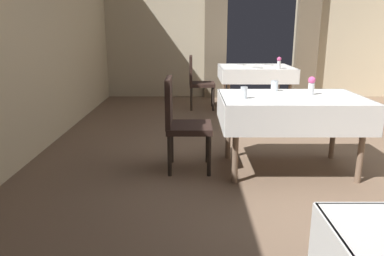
{
  "coord_description": "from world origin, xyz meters",
  "views": [
    {
      "loc": [
        -1.39,
        -3.54,
        1.38
      ],
      "look_at": [
        -1.39,
        0.46,
        0.3
      ],
      "focal_mm": 34.54,
      "sensor_mm": 36.0,
      "label": 1
    }
  ],
  "objects_px": {
    "chair_mid_left": "(181,120)",
    "dining_table_far": "(256,71)",
    "glass_mid_b": "(275,86)",
    "plate_far_b": "(268,65)",
    "chair_far_left": "(198,80)",
    "plate_far_d": "(257,68)",
    "plate_far_c": "(240,65)",
    "glass_mid_c": "(244,93)",
    "flower_vase_far": "(279,62)",
    "flower_vase_mid": "(312,85)",
    "dining_table_mid": "(291,106)"
  },
  "relations": [
    {
      "from": "chair_mid_left",
      "to": "dining_table_far",
      "type": "bearing_deg",
      "value": 67.4
    },
    {
      "from": "glass_mid_b",
      "to": "plate_far_b",
      "type": "bearing_deg",
      "value": 80.22
    },
    {
      "from": "chair_far_left",
      "to": "plate_far_d",
      "type": "height_order",
      "value": "chair_far_left"
    },
    {
      "from": "plate_far_c",
      "to": "dining_table_far",
      "type": "bearing_deg",
      "value": -46.88
    },
    {
      "from": "glass_mid_c",
      "to": "plate_far_d",
      "type": "distance_m",
      "value": 2.8
    },
    {
      "from": "chair_mid_left",
      "to": "flower_vase_far",
      "type": "height_order",
      "value": "flower_vase_far"
    },
    {
      "from": "flower_vase_mid",
      "to": "plate_far_b",
      "type": "xyz_separation_m",
      "value": [
        0.18,
        3.06,
        -0.09
      ]
    },
    {
      "from": "dining_table_far",
      "to": "plate_far_d",
      "type": "distance_m",
      "value": 0.33
    },
    {
      "from": "dining_table_far",
      "to": "chair_far_left",
      "type": "distance_m",
      "value": 1.02
    },
    {
      "from": "plate_far_c",
      "to": "plate_far_d",
      "type": "xyz_separation_m",
      "value": [
        0.2,
        -0.57,
        0.0
      ]
    },
    {
      "from": "chair_mid_left",
      "to": "flower_vase_far",
      "type": "xyz_separation_m",
      "value": [
        1.52,
        2.53,
        0.34
      ]
    },
    {
      "from": "glass_mid_c",
      "to": "dining_table_far",
      "type": "bearing_deg",
      "value": 78.45
    },
    {
      "from": "flower_vase_far",
      "to": "plate_far_b",
      "type": "height_order",
      "value": "flower_vase_far"
    },
    {
      "from": "dining_table_mid",
      "to": "chair_mid_left",
      "type": "xyz_separation_m",
      "value": [
        -1.07,
        0.01,
        -0.14
      ]
    },
    {
      "from": "flower_vase_mid",
      "to": "flower_vase_far",
      "type": "distance_m",
      "value": 2.47
    },
    {
      "from": "chair_far_left",
      "to": "glass_mid_b",
      "type": "xyz_separation_m",
      "value": [
        0.76,
        -2.65,
        0.29
      ]
    },
    {
      "from": "dining_table_mid",
      "to": "chair_mid_left",
      "type": "height_order",
      "value": "chair_mid_left"
    },
    {
      "from": "chair_far_left",
      "to": "flower_vase_far",
      "type": "height_order",
      "value": "flower_vase_far"
    },
    {
      "from": "glass_mid_c",
      "to": "flower_vase_mid",
      "type": "bearing_deg",
      "value": 16.15
    },
    {
      "from": "dining_table_mid",
      "to": "flower_vase_mid",
      "type": "height_order",
      "value": "flower_vase_mid"
    },
    {
      "from": "flower_vase_far",
      "to": "chair_mid_left",
      "type": "bearing_deg",
      "value": -121.07
    },
    {
      "from": "dining_table_mid",
      "to": "flower_vase_far",
      "type": "distance_m",
      "value": 2.59
    },
    {
      "from": "dining_table_mid",
      "to": "chair_far_left",
      "type": "bearing_deg",
      "value": 106.39
    },
    {
      "from": "plate_far_d",
      "to": "plate_far_b",
      "type": "bearing_deg",
      "value": 61.63
    },
    {
      "from": "chair_mid_left",
      "to": "glass_mid_b",
      "type": "relative_size",
      "value": 8.33
    },
    {
      "from": "flower_vase_far",
      "to": "plate_far_d",
      "type": "xyz_separation_m",
      "value": [
        -0.35,
        0.08,
        -0.1
      ]
    },
    {
      "from": "glass_mid_b",
      "to": "plate_far_c",
      "type": "bearing_deg",
      "value": 89.81
    },
    {
      "from": "flower_vase_mid",
      "to": "plate_far_c",
      "type": "xyz_separation_m",
      "value": [
        -0.3,
        3.11,
        -0.09
      ]
    },
    {
      "from": "glass_mid_b",
      "to": "plate_far_d",
      "type": "height_order",
      "value": "glass_mid_b"
    },
    {
      "from": "chair_mid_left",
      "to": "flower_vase_mid",
      "type": "height_order",
      "value": "flower_vase_mid"
    },
    {
      "from": "glass_mid_b",
      "to": "plate_far_b",
      "type": "xyz_separation_m",
      "value": [
        0.49,
        2.84,
        -0.05
      ]
    },
    {
      "from": "flower_vase_mid",
      "to": "glass_mid_c",
      "type": "bearing_deg",
      "value": -163.85
    },
    {
      "from": "dining_table_mid",
      "to": "chair_far_left",
      "type": "distance_m",
      "value": 3.08
    },
    {
      "from": "plate_far_d",
      "to": "flower_vase_mid",
      "type": "bearing_deg",
      "value": -87.68
    },
    {
      "from": "flower_vase_far",
      "to": "plate_far_d",
      "type": "bearing_deg",
      "value": 166.91
    },
    {
      "from": "glass_mid_b",
      "to": "flower_vase_far",
      "type": "relative_size",
      "value": 0.58
    },
    {
      "from": "plate_far_c",
      "to": "plate_far_b",
      "type": "bearing_deg",
      "value": -5.59
    },
    {
      "from": "chair_far_left",
      "to": "plate_far_d",
      "type": "relative_size",
      "value": 4.4
    },
    {
      "from": "chair_far_left",
      "to": "glass_mid_b",
      "type": "distance_m",
      "value": 2.78
    },
    {
      "from": "plate_far_b",
      "to": "plate_far_c",
      "type": "bearing_deg",
      "value": 174.41
    },
    {
      "from": "chair_mid_left",
      "to": "dining_table_mid",
      "type": "bearing_deg",
      "value": -0.58
    },
    {
      "from": "dining_table_mid",
      "to": "plate_far_b",
      "type": "height_order",
      "value": "plate_far_b"
    },
    {
      "from": "flower_vase_mid",
      "to": "plate_far_c",
      "type": "bearing_deg",
      "value": 95.58
    },
    {
      "from": "chair_far_left",
      "to": "plate_far_c",
      "type": "bearing_deg",
      "value": 16.91
    },
    {
      "from": "chair_far_left",
      "to": "plate_far_b",
      "type": "bearing_deg",
      "value": 8.52
    },
    {
      "from": "plate_far_b",
      "to": "glass_mid_c",
      "type": "bearing_deg",
      "value": -104.87
    },
    {
      "from": "chair_far_left",
      "to": "plate_far_c",
      "type": "distance_m",
      "value": 0.84
    },
    {
      "from": "plate_far_b",
      "to": "plate_far_d",
      "type": "xyz_separation_m",
      "value": [
        -0.28,
        -0.52,
        0.0
      ]
    },
    {
      "from": "chair_mid_left",
      "to": "plate_far_d",
      "type": "height_order",
      "value": "chair_mid_left"
    },
    {
      "from": "glass_mid_b",
      "to": "plate_far_b",
      "type": "distance_m",
      "value": 2.88
    }
  ]
}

